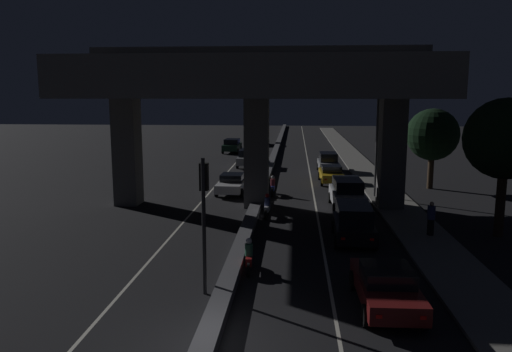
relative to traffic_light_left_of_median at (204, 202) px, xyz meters
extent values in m
plane|color=black|center=(0.73, -3.77, -3.30)|extent=(200.00, 200.00, 0.00)
cube|color=beige|center=(-2.98, 31.23, -3.30)|extent=(0.12, 126.00, 0.00)
cube|color=beige|center=(4.45, 31.23, -3.30)|extent=(0.12, 126.00, 0.00)
cube|color=#4C4C51|center=(0.73, 31.23, -3.11)|extent=(0.66, 126.00, 0.39)
cube|color=slate|center=(9.46, 24.23, -3.23)|extent=(2.67, 126.00, 0.14)
cube|color=#5B5956|center=(-7.49, 14.01, 0.07)|extent=(1.46, 1.63, 6.75)
cube|color=#5B5956|center=(8.96, 14.01, 0.07)|extent=(1.46, 1.63, 6.75)
cube|color=#5B5956|center=(0.73, 14.01, 0.07)|extent=(1.46, 1.63, 6.75)
cube|color=#5B5956|center=(0.73, 14.01, 4.53)|extent=(20.52, 13.28, 2.16)
cube|color=#333335|center=(0.73, 14.01, 6.06)|extent=(20.52, 0.40, 0.90)
cylinder|color=black|center=(0.00, -0.10, -0.88)|extent=(0.14, 0.14, 4.84)
cube|color=black|center=(0.00, 0.08, 0.86)|extent=(0.30, 0.28, 0.95)
sphere|color=red|center=(0.00, 0.23, 1.16)|extent=(0.18, 0.18, 0.18)
sphere|color=black|center=(0.00, 0.23, 0.86)|extent=(0.18, 0.18, 0.18)
sphere|color=black|center=(0.00, 0.23, 0.56)|extent=(0.18, 0.18, 0.18)
cylinder|color=#2D2D30|center=(8.55, 17.11, 0.56)|extent=(0.18, 0.18, 7.72)
cylinder|color=#2D2D30|center=(7.67, 17.11, 4.27)|extent=(1.77, 0.10, 0.10)
ellipsoid|color=#F2B759|center=(6.78, 17.11, 4.17)|extent=(0.56, 0.32, 0.24)
cube|color=#591414|center=(6.15, -0.72, -2.66)|extent=(1.87, 4.45, 0.59)
cube|color=black|center=(6.15, -0.83, -2.13)|extent=(1.60, 1.80, 0.48)
cylinder|color=black|center=(5.25, 0.72, -2.96)|extent=(0.21, 0.69, 0.69)
cylinder|color=black|center=(6.99, 0.76, -2.96)|extent=(0.21, 0.69, 0.69)
cylinder|color=black|center=(5.31, -2.19, -2.96)|extent=(0.21, 0.69, 0.69)
cylinder|color=black|center=(7.05, -2.16, -2.96)|extent=(0.21, 0.69, 0.69)
cube|color=red|center=(5.57, -2.95, -2.63)|extent=(0.18, 0.03, 0.11)
cube|color=red|center=(6.82, -2.92, -2.63)|extent=(0.18, 0.03, 0.11)
cube|color=black|center=(5.94, 6.79, -2.65)|extent=(1.89, 4.05, 0.67)
cube|color=black|center=(5.95, 6.89, -1.92)|extent=(1.64, 2.92, 0.79)
cylinder|color=black|center=(5.11, 8.14, -2.98)|extent=(0.22, 0.64, 0.64)
cylinder|color=black|center=(6.85, 8.09, -2.98)|extent=(0.22, 0.64, 0.64)
cylinder|color=black|center=(5.04, 5.50, -2.98)|extent=(0.22, 0.64, 0.64)
cylinder|color=black|center=(6.78, 5.45, -2.98)|extent=(0.22, 0.64, 0.64)
cube|color=red|center=(5.27, 4.80, -2.62)|extent=(0.18, 0.03, 0.11)
cube|color=red|center=(6.51, 4.77, -2.62)|extent=(0.18, 0.03, 0.11)
cube|color=silver|center=(6.34, 13.80, -2.57)|extent=(1.94, 4.81, 0.78)
cube|color=black|center=(6.34, 13.80, -1.82)|extent=(1.68, 2.90, 0.74)
cylinder|color=black|center=(5.40, 15.36, -2.96)|extent=(0.21, 0.68, 0.68)
cylinder|color=black|center=(7.21, 15.39, -2.96)|extent=(0.21, 0.68, 0.68)
cylinder|color=black|center=(5.47, 12.20, -2.96)|extent=(0.21, 0.68, 0.68)
cylinder|color=black|center=(7.27, 12.24, -2.96)|extent=(0.21, 0.68, 0.68)
cube|color=red|center=(5.74, 11.38, -2.53)|extent=(0.18, 0.03, 0.11)
cube|color=red|center=(7.03, 11.41, -2.53)|extent=(0.18, 0.03, 0.11)
cube|color=gold|center=(5.98, 22.74, -2.68)|extent=(1.78, 4.46, 0.61)
cube|color=black|center=(5.98, 22.63, -2.13)|extent=(1.53, 1.80, 0.49)
cylinder|color=black|center=(5.12, 24.19, -2.98)|extent=(0.21, 0.64, 0.64)
cylinder|color=black|center=(6.79, 24.22, -2.98)|extent=(0.21, 0.64, 0.64)
cylinder|color=black|center=(5.17, 21.27, -2.98)|extent=(0.21, 0.64, 0.64)
cylinder|color=black|center=(6.84, 21.29, -2.98)|extent=(0.21, 0.64, 0.64)
cube|color=red|center=(5.42, 20.51, -2.65)|extent=(0.18, 0.03, 0.11)
cube|color=red|center=(6.61, 20.53, -2.65)|extent=(0.18, 0.03, 0.11)
cube|color=gray|center=(6.09, 28.41, -2.64)|extent=(1.78, 4.17, 0.69)
cube|color=black|center=(6.09, 28.41, -1.91)|extent=(1.54, 2.51, 0.76)
cylinder|color=black|center=(5.24, 29.76, -2.98)|extent=(0.21, 0.64, 0.64)
cylinder|color=black|center=(6.90, 29.79, -2.98)|extent=(0.21, 0.64, 0.64)
cylinder|color=black|center=(5.29, 27.02, -2.98)|extent=(0.21, 0.64, 0.64)
cylinder|color=black|center=(6.95, 27.06, -2.98)|extent=(0.21, 0.64, 0.64)
cube|color=red|center=(5.54, 26.32, -2.60)|extent=(0.18, 0.03, 0.11)
cube|color=red|center=(6.73, 26.34, -2.60)|extent=(0.18, 0.03, 0.11)
cube|color=silver|center=(-1.34, 18.08, -2.71)|extent=(1.90, 4.49, 0.58)
cube|color=black|center=(-1.34, 18.19, -2.18)|extent=(1.60, 1.82, 0.48)
cylinder|color=black|center=(-0.54, 16.59, -3.00)|extent=(0.22, 0.62, 0.61)
cylinder|color=black|center=(-2.25, 16.65, -3.00)|extent=(0.22, 0.62, 0.61)
cylinder|color=black|center=(-0.43, 19.51, -3.00)|extent=(0.22, 0.62, 0.61)
cylinder|color=black|center=(-2.14, 19.57, -3.00)|extent=(0.22, 0.62, 0.61)
cube|color=white|center=(-0.65, 20.28, -2.79)|extent=(0.18, 0.04, 0.11)
cube|color=white|center=(-1.88, 20.33, -2.79)|extent=(0.18, 0.04, 0.11)
cube|color=gray|center=(-1.46, 31.35, -2.60)|extent=(1.86, 4.55, 0.70)
cube|color=black|center=(-1.46, 31.35, -1.94)|extent=(1.60, 2.74, 0.63)
cylinder|color=black|center=(-0.67, 29.84, -2.95)|extent=(0.22, 0.70, 0.70)
cylinder|color=black|center=(-2.34, 29.90, -2.95)|extent=(0.22, 0.70, 0.70)
cylinder|color=black|center=(-0.57, 32.81, -2.95)|extent=(0.22, 0.70, 0.70)
cylinder|color=black|center=(-2.25, 32.86, -2.95)|extent=(0.22, 0.70, 0.70)
cube|color=white|center=(-0.78, 33.59, -2.71)|extent=(0.18, 0.04, 0.11)
cube|color=white|center=(-1.98, 33.63, -2.71)|extent=(0.18, 0.04, 0.11)
cube|color=black|center=(-4.50, 42.87, -2.61)|extent=(1.97, 4.20, 0.71)
cube|color=black|center=(-4.50, 42.87, -1.95)|extent=(1.70, 2.54, 0.61)
cylinder|color=black|center=(-3.64, 41.48, -2.96)|extent=(0.22, 0.69, 0.68)
cylinder|color=black|center=(-5.44, 41.54, -2.96)|extent=(0.22, 0.69, 0.68)
cylinder|color=black|center=(-3.55, 44.21, -2.96)|extent=(0.22, 0.69, 0.68)
cylinder|color=black|center=(-5.35, 44.27, -2.96)|extent=(0.22, 0.69, 0.68)
cube|color=white|center=(-3.79, 44.93, -2.71)|extent=(0.18, 0.04, 0.11)
cube|color=white|center=(-5.07, 44.98, -2.71)|extent=(0.18, 0.04, 0.11)
cube|color=#141938|center=(-1.50, 52.23, -2.70)|extent=(1.84, 4.46, 0.59)
cube|color=black|center=(-1.50, 52.45, -2.13)|extent=(1.59, 2.15, 0.54)
cylinder|color=black|center=(-0.61, 50.78, -2.99)|extent=(0.21, 0.62, 0.62)
cylinder|color=black|center=(-2.34, 50.75, -2.99)|extent=(0.21, 0.62, 0.62)
cylinder|color=black|center=(-0.66, 53.71, -2.99)|extent=(0.21, 0.62, 0.62)
cylinder|color=black|center=(-2.39, 53.68, -2.99)|extent=(0.21, 0.62, 0.62)
cube|color=white|center=(-0.92, 54.47, -2.79)|extent=(0.18, 0.03, 0.11)
cube|color=white|center=(-2.16, 54.45, -2.79)|extent=(0.18, 0.03, 0.11)
cylinder|color=black|center=(1.30, 2.87, -3.03)|extent=(0.11, 0.55, 0.55)
cylinder|color=black|center=(1.37, 1.66, -3.03)|extent=(0.13, 0.55, 0.55)
cube|color=maroon|center=(1.34, 2.27, -2.81)|extent=(0.29, 0.93, 0.32)
cylinder|color=#26593F|center=(1.34, 2.27, -2.41)|extent=(0.34, 0.34, 0.48)
sphere|color=silver|center=(1.34, 2.27, -2.05)|extent=(0.24, 0.24, 0.24)
cube|color=red|center=(1.38, 1.62, -2.81)|extent=(0.08, 0.03, 0.08)
cylinder|color=black|center=(1.60, 11.84, -3.00)|extent=(0.12, 0.60, 0.60)
cylinder|color=black|center=(1.51, 10.56, -3.00)|extent=(0.14, 0.60, 0.60)
cube|color=silver|center=(1.56, 11.20, -2.78)|extent=(0.31, 0.99, 0.32)
cylinder|color=navy|center=(1.56, 11.20, -2.39)|extent=(0.34, 0.34, 0.46)
sphere|color=#B21919|center=(1.56, 11.20, -2.04)|extent=(0.24, 0.24, 0.24)
cube|color=red|center=(1.51, 10.51, -2.78)|extent=(0.08, 0.04, 0.08)
cylinder|color=black|center=(1.61, 18.07, -2.99)|extent=(0.10, 0.62, 0.62)
cylinder|color=black|center=(1.57, 16.90, -2.99)|extent=(0.12, 0.63, 0.62)
cube|color=navy|center=(1.59, 17.48, -2.77)|extent=(0.26, 0.89, 0.32)
cylinder|color=maroon|center=(1.59, 17.48, -2.38)|extent=(0.33, 0.33, 0.46)
sphere|color=silver|center=(1.59, 17.48, -2.03)|extent=(0.24, 0.24, 0.24)
cube|color=red|center=(1.57, 16.85, -2.77)|extent=(0.08, 0.03, 0.08)
cylinder|color=black|center=(9.78, 7.67, -2.77)|extent=(0.32, 0.32, 0.80)
cylinder|color=navy|center=(9.78, 7.67, -2.04)|extent=(0.38, 0.38, 0.66)
sphere|color=tan|center=(9.78, 7.67, -1.60)|extent=(0.22, 0.22, 0.22)
cylinder|color=#2D2116|center=(13.22, 8.23, -1.61)|extent=(0.45, 0.45, 3.38)
sphere|color=black|center=(13.22, 8.23, 1.55)|extent=(3.94, 3.94, 3.94)
cylinder|color=#38281C|center=(13.18, 20.95, -2.00)|extent=(0.44, 0.44, 2.61)
sphere|color=black|center=(13.18, 20.95, 0.74)|extent=(3.82, 3.82, 3.82)
camera|label=1|loc=(3.11, -16.61, 3.65)|focal=35.00mm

